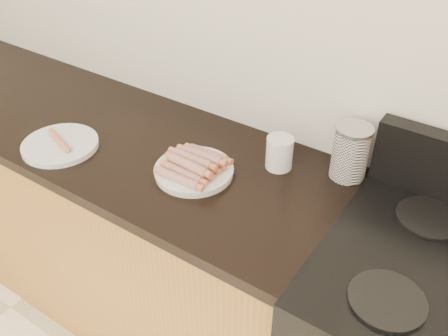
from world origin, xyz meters
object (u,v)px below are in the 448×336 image
Objects in this scene: side_plate at (60,145)px; canister at (351,152)px; mug at (279,153)px; main_plate at (194,172)px.

side_plate is 0.95m from canister.
canister reaches higher than side_plate.
canister is at bearing 21.42° from mug.
side_plate is 2.39× the size of mug.
side_plate is 1.45× the size of canister.
main_plate is 0.27m from mug.
side_plate is 0.73m from mug.
side_plate is (-0.46, -0.13, 0.00)m from main_plate.
mug is at bearing -158.58° from canister.
mug reaches higher than side_plate.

